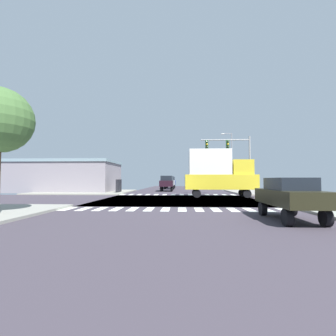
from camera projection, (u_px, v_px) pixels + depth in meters
ground at (179, 200)px, 22.38m from camera, size 90.00×90.00×0.05m
sidewalk_corner_ne at (277, 192)px, 33.68m from camera, size 12.00×12.00×0.14m
sidewalk_corner_nw at (86, 192)px, 35.03m from camera, size 12.00×12.00×0.14m
crosswalk_near at (174, 209)px, 15.11m from camera, size 13.50×2.00×0.01m
crosswalk_far at (177, 195)px, 29.67m from camera, size 13.50×2.00×0.01m
traffic_signal_mast at (231, 152)px, 29.59m from camera, size 5.79×0.55×6.87m
street_lamp at (230, 157)px, 39.66m from camera, size 1.78×0.32×9.16m
bank_building at (62, 176)px, 36.68m from camera, size 17.15×8.80×4.52m
suv_nearside_1 at (171, 181)px, 52.89m from camera, size 1.96×4.60×2.34m
sedan_farside_1 at (290, 195)px, 11.15m from camera, size 1.80×4.30×1.88m
suv_queued_2 at (167, 182)px, 38.46m from camera, size 1.96×4.60×2.34m
box_truck_leading_1 at (218, 172)px, 25.78m from camera, size 7.20×2.40×4.85m
suv_trailing_3 at (169, 182)px, 46.62m from camera, size 1.96×4.60×2.34m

